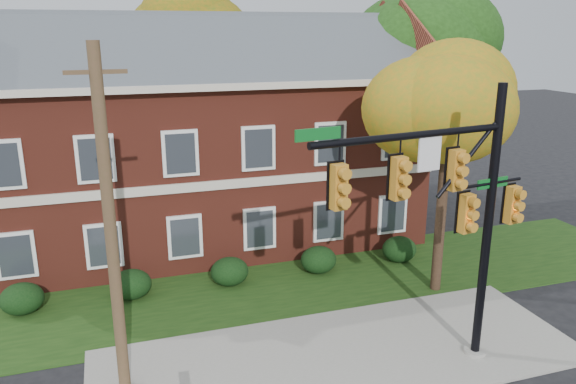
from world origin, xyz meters
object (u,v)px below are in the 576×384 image
object	(u,v)px
hedge_left	(131,284)
utility_pole	(110,227)
tree_far_rear	(198,34)
tree_right_rear	(425,50)
traffic_signal	(451,202)
tree_near_right	(458,106)
hedge_far_left	(22,299)
hedge_right	(318,260)
apartment_building	(200,128)
hedge_center	(230,271)
hedge_far_right	(399,249)

from	to	relation	value
hedge_left	utility_pole	bearing A→B (deg)	-95.07
hedge_left	tree_far_rear	world-z (taller)	tree_far_rear
tree_right_rear	traffic_signal	world-z (taller)	tree_right_rear
tree_near_right	traffic_signal	distance (m)	5.38
hedge_far_left	hedge_right	size ratio (longest dim) A/B	1.00
hedge_far_left	hedge_right	distance (m)	10.50
hedge_far_left	utility_pole	bearing A→B (deg)	-59.89
tree_right_rear	traffic_signal	size ratio (longest dim) A/B	1.36
hedge_far_left	traffic_signal	xyz separation A→B (m)	(11.36, -7.01, 4.32)
tree_right_rear	tree_near_right	bearing A→B (deg)	-114.58
tree_near_right	utility_pole	size ratio (longest dim) A/B	0.97
hedge_left	utility_pole	xyz separation A→B (m)	(-0.46, -5.23, 3.97)
hedge_left	tree_right_rear	size ratio (longest dim) A/B	0.13
traffic_signal	utility_pole	xyz separation A→B (m)	(-8.32, 1.77, -0.35)
tree_near_right	hedge_left	bearing A→B (deg)	165.19
apartment_building	hedge_far_left	bearing A→B (deg)	-143.11
hedge_left	hedge_right	bearing A→B (deg)	0.00
apartment_building	tree_right_rear	world-z (taller)	tree_right_rear
tree_right_rear	traffic_signal	xyz separation A→B (m)	(-6.96, -13.12, -3.28)
hedge_right	tree_far_rear	distance (m)	15.66
hedge_center	traffic_signal	xyz separation A→B (m)	(4.36, -7.01, 4.32)
hedge_far_left	tree_far_rear	size ratio (longest dim) A/B	0.12
hedge_center	utility_pole	distance (m)	7.67
hedge_far_right	tree_right_rear	distance (m)	10.66
hedge_center	hedge_far_right	bearing A→B (deg)	0.00
tree_near_right	tree_far_rear	bearing A→B (deg)	110.27
tree_far_rear	traffic_signal	bearing A→B (deg)	-81.47
hedge_far_right	tree_right_rear	world-z (taller)	tree_right_rear
apartment_building	tree_right_rear	distance (m)	11.77
hedge_far_left	tree_far_rear	distance (m)	17.61
hedge_right	apartment_building	bearing A→B (deg)	123.67
tree_far_rear	utility_pole	world-z (taller)	tree_far_rear
hedge_far_left	traffic_signal	distance (m)	14.02
hedge_center	tree_far_rear	size ratio (longest dim) A/B	0.12
hedge_far_left	traffic_signal	size ratio (longest dim) A/B	0.18
tree_right_rear	hedge_right	bearing A→B (deg)	-141.98
hedge_left	traffic_signal	distance (m)	11.38
apartment_building	hedge_far_left	world-z (taller)	apartment_building
tree_far_rear	traffic_signal	xyz separation A→B (m)	(3.01, -20.10, -4.00)
traffic_signal	tree_near_right	bearing A→B (deg)	46.56
hedge_far_left	utility_pole	world-z (taller)	utility_pole
tree_far_rear	traffic_signal	world-z (taller)	tree_far_rear
apartment_building	hedge_far_left	xyz separation A→B (m)	(-7.00, -5.25, -4.46)
hedge_center	hedge_far_right	distance (m)	7.00
hedge_left	tree_right_rear	world-z (taller)	tree_right_rear
hedge_far_right	tree_far_rear	bearing A→B (deg)	113.37
apartment_building	hedge_far_right	size ratio (longest dim) A/B	13.43
tree_far_rear	traffic_signal	distance (m)	20.72
hedge_far_right	utility_pole	xyz separation A→B (m)	(-10.96, -5.23, 3.97)
apartment_building	hedge_center	bearing A→B (deg)	-90.00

